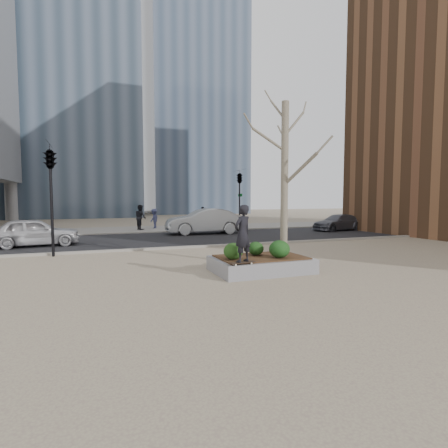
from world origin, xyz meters
name	(u,v)px	position (x,y,z in m)	size (l,w,h in m)	color
ground	(232,274)	(0.00, 0.00, 0.00)	(120.00, 120.00, 0.00)	tan
street	(167,239)	(0.00, 10.00, 0.01)	(60.00, 8.00, 0.02)	black
far_sidewalk	(149,229)	(0.00, 17.00, 0.01)	(60.00, 6.00, 0.02)	gray
planter	(261,265)	(1.00, 0.00, 0.23)	(3.00, 2.00, 0.45)	gray
planter_mulch	(261,257)	(1.00, 0.00, 0.47)	(2.70, 1.70, 0.04)	#382314
sycamore_tree	(285,154)	(2.00, 0.30, 3.79)	(2.80, 2.80, 6.60)	gray
shrub_left	(233,251)	(-0.03, -0.21, 0.74)	(0.59, 0.59, 0.50)	#153A12
shrub_middle	(256,248)	(0.95, 0.27, 0.71)	(0.52, 0.52, 0.44)	#113613
shrub_right	(279,249)	(1.42, -0.44, 0.76)	(0.64, 0.64, 0.55)	#144017
skateboard	(242,263)	(-0.02, -0.88, 0.49)	(0.78, 0.20, 0.07)	black
skateboarder	(243,234)	(-0.02, -0.88, 1.34)	(0.59, 0.39, 1.62)	black
police_car	(34,232)	(-6.65, 9.08, 0.71)	(1.63, 4.05, 1.38)	#BDBCC1
car_silver	(204,221)	(2.90, 12.06, 0.85)	(1.76, 5.03, 1.66)	#969A9E
car_third	(338,222)	(12.73, 10.95, 0.60)	(1.64, 4.02, 1.17)	#4B4D56
pedestrian_a	(140,217)	(-0.66, 16.59, 0.96)	(0.91, 0.71, 1.87)	black
pedestrian_b	(154,218)	(0.50, 17.49, 0.79)	(0.99, 0.57, 1.53)	#383D64
pedestrian_c	(203,217)	(4.06, 16.11, 0.87)	(0.99, 0.41, 1.69)	black
traffic_light_near	(51,200)	(-5.50, 5.60, 2.25)	(0.60, 2.48, 4.50)	black
traffic_light_far	(240,200)	(6.50, 14.60, 2.25)	(0.60, 2.48, 4.50)	black
building_glass_a	(72,46)	(-6.00, 42.00, 22.50)	(16.00, 16.00, 45.00)	slate
building_glass_b	(191,47)	(12.00, 48.00, 27.50)	(15.00, 15.00, 55.00)	slate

